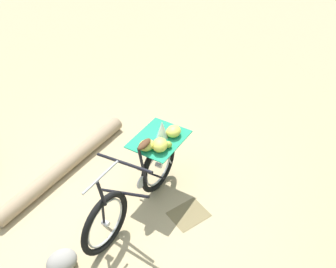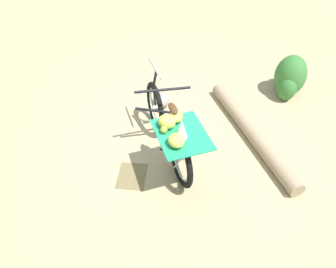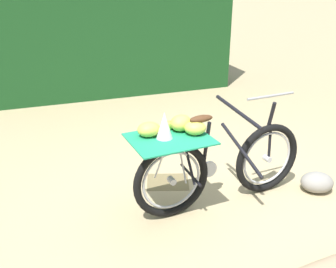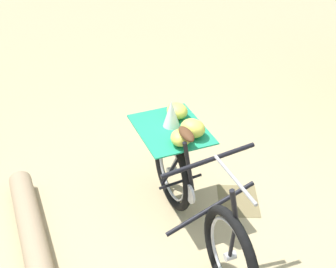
# 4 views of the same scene
# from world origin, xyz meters

# --- Properties ---
(ground_plane) EXTENTS (60.00, 60.00, 0.00)m
(ground_plane) POSITION_xyz_m (0.00, 0.00, 0.00)
(ground_plane) COLOR tan
(bicycle) EXTENTS (1.75, 1.01, 1.03)m
(bicycle) POSITION_xyz_m (0.23, 0.08, 0.49)
(bicycle) COLOR black
(bicycle) RESTS_ON ground_plane
(fallen_log) EXTENTS (2.15, 1.06, 0.20)m
(fallen_log) POSITION_xyz_m (-0.28, 1.23, 0.10)
(fallen_log) COLOR #9E8466
(fallen_log) RESTS_ON ground_plane
(path_stone) EXTENTS (0.33, 0.27, 0.20)m
(path_stone) POSITION_xyz_m (-0.90, -0.14, 0.10)
(path_stone) COLOR gray
(path_stone) RESTS_ON ground_plane
(leaf_litter_patch) EXTENTS (0.44, 0.36, 0.01)m
(leaf_litter_patch) POSITION_xyz_m (0.62, -0.35, 0.00)
(leaf_litter_patch) COLOR olive
(leaf_litter_patch) RESTS_ON ground_plane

